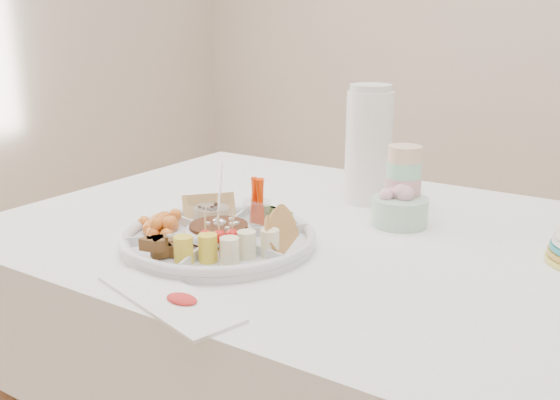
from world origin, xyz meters
The scene contains 13 objects.
dining_table centered at (0.00, 0.00, 0.38)m, with size 1.52×1.02×0.76m, color white.
party_tray centered at (-0.19, -0.21, 0.78)m, with size 0.38×0.38×0.04m, color white.
bean_dip centered at (-0.19, -0.21, 0.79)m, with size 0.12×0.12×0.04m, color #452519.
tortillas centered at (-0.06, -0.17, 0.80)m, with size 0.10×0.10×0.06m, color olive, non-canonical shape.
carrot_cucumber centered at (-0.16, -0.08, 0.82)m, with size 0.11×0.11×0.10m, color #F13400, non-canonical shape.
pita_raisins centered at (-0.28, -0.12, 0.80)m, with size 0.11×0.11×0.06m, color tan, non-canonical shape.
cherries centered at (-0.31, -0.25, 0.79)m, with size 0.12×0.12×0.05m, color orange, non-canonical shape.
granola_chunks centered at (-0.22, -0.34, 0.79)m, with size 0.10×0.10×0.04m, color #3E2A19, non-canonical shape.
banana_tomato centered at (-0.09, -0.30, 0.82)m, with size 0.11×0.11×0.09m, color #F7D271, non-canonical shape.
cup_stack centered at (0.05, 0.15, 0.87)m, with size 0.08×0.08×0.22m, color silver.
thermos centered at (-0.08, 0.24, 0.90)m, with size 0.11×0.11×0.29m, color white.
flower_bowl centered at (0.06, 0.11, 0.80)m, with size 0.12×0.12×0.09m, color #99C1AC.
placemat centered at (-0.10, -0.45, 0.76)m, with size 0.30×0.10×0.01m, color silver.
Camera 1 is at (0.56, -1.12, 1.20)m, focal length 40.00 mm.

